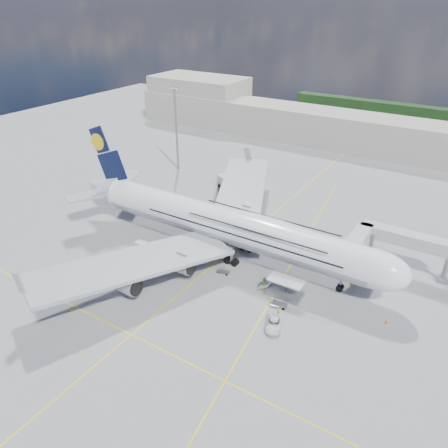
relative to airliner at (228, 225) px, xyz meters
The scene contains 31 objects.
ground 12.13m from the airliner, 91.49° to the right, with size 300.00×300.00×0.00m, color gray.
taxi_line_main 12.13m from the airliner, 91.49° to the right, with size 0.25×220.00×0.01m, color yellow.
taxi_line_cross 30.78m from the airliner, 90.50° to the right, with size 120.00×0.25×0.01m, color yellow.
taxi_line_diag 15.36m from the airliner, ahead, with size 0.25×100.00×0.01m, color yellow.
airliner is the anchor object (origin of this frame).
jet_bridge 31.50m from the airliner, 20.31° to the left, with size 18.80×12.10×8.50m.
cargo_loader 18.87m from the airliner, 23.23° to the right, with size 8.53×3.20×3.67m.
light_mast 53.72m from the airliner, 139.00° to the left, with size 3.00×0.70×25.50m.
terminal 85.00m from the airliner, 90.18° to the left, with size 180.00×16.00×12.00m, color #B2AD9E.
hangar 114.20m from the airliner, 127.98° to the left, with size 40.00×22.00×18.00m, color #B2AD9E.
dolly_row_a 19.82m from the airliner, 151.70° to the right, with size 3.42×1.97×2.10m.
dolly_row_b 16.13m from the airliner, 141.33° to the right, with size 3.04×1.80×1.85m.
dolly_row_c 14.87m from the airliner, 141.86° to the right, with size 3.22×2.06×0.44m.
dolly_back 22.11m from the airliner, 147.13° to the right, with size 3.25×1.82×0.47m.
dolly_nose_far 20.99m from the airliner, 31.31° to the right, with size 3.25×2.38×0.43m.
dolly_nose_near 9.90m from the airliner, 65.82° to the right, with size 2.83×1.90×0.38m.
baggage_tug 13.18m from the airliner, 117.25° to the right, with size 2.65×1.42×1.59m.
catering_truck_inner 17.60m from the airliner, 108.59° to the left, with size 7.04×5.05×3.87m.
catering_truck_outer 35.23m from the airliner, 122.49° to the left, with size 6.87×4.85×3.78m.
service_van 25.32m from the airliner, 40.19° to the right, with size 2.42×5.25×1.46m, color white.
crew_nose 27.02m from the airliner, ahead, with size 0.72×0.47×1.97m, color #A6FF1A.
crew_loader 23.44m from the airliner, 36.18° to the right, with size 0.79×0.62×1.63m, color #A4FF1A.
crew_wing 14.20m from the airliner, 138.96° to the right, with size 0.99×0.41×1.70m, color #A0E418.
crew_van 15.19m from the airliner, 30.58° to the right, with size 0.89×0.58×1.81m, color #9DF519.
crew_tug 15.26m from the airliner, 116.53° to the right, with size 1.17×0.67×1.81m, color #B9DF17.
cone_nose 35.45m from the airliner, ahead, with size 0.46×0.46×0.59m.
cone_wing_left_inner 18.21m from the airliner, 105.62° to the left, with size 0.49×0.49×0.62m.
cone_wing_left_outer 22.52m from the airliner, 123.36° to the left, with size 0.38×0.38×0.48m.
cone_wing_right_inner 23.70m from the airliner, 112.02° to the right, with size 0.49×0.49×0.62m.
cone_wing_right_outer 34.72m from the airliner, 113.43° to the right, with size 0.48×0.48×0.60m.
cone_tail 39.22m from the airliner, behind, with size 0.41×0.41×0.52m.
Camera 1 is at (42.07, -58.23, 49.83)m, focal length 35.00 mm.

